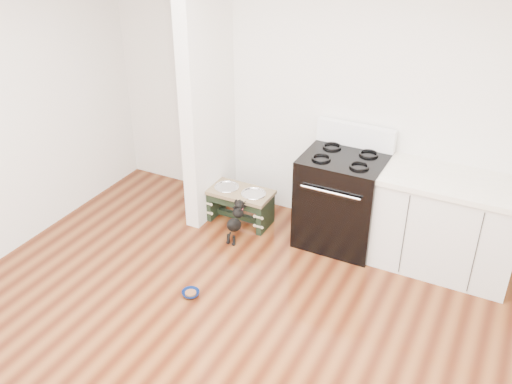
# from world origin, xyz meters

# --- Properties ---
(ground) EXTENTS (5.00, 5.00, 0.00)m
(ground) POSITION_xyz_m (0.00, 0.00, 0.00)
(ground) COLOR #40190B
(ground) RESTS_ON ground
(room_shell) EXTENTS (5.00, 5.00, 5.00)m
(room_shell) POSITION_xyz_m (0.00, 0.00, 1.62)
(room_shell) COLOR silver
(room_shell) RESTS_ON ground
(partition_wall) EXTENTS (0.15, 0.80, 2.70)m
(partition_wall) POSITION_xyz_m (-1.18, 2.10, 1.35)
(partition_wall) COLOR silver
(partition_wall) RESTS_ON ground
(oven_range) EXTENTS (0.76, 0.69, 1.14)m
(oven_range) POSITION_xyz_m (0.25, 2.16, 0.48)
(oven_range) COLOR black
(oven_range) RESTS_ON ground
(cabinet_run) EXTENTS (1.24, 0.64, 0.91)m
(cabinet_run) POSITION_xyz_m (1.23, 2.18, 0.45)
(cabinet_run) COLOR silver
(cabinet_run) RESTS_ON ground
(dog_feeder) EXTENTS (0.67, 0.36, 0.38)m
(dog_feeder) POSITION_xyz_m (-0.79, 2.02, 0.26)
(dog_feeder) COLOR black
(dog_feeder) RESTS_ON ground
(puppy) EXTENTS (0.12, 0.34, 0.41)m
(puppy) POSITION_xyz_m (-0.67, 1.71, 0.22)
(puppy) COLOR black
(puppy) RESTS_ON ground
(floor_bowl) EXTENTS (0.17, 0.17, 0.05)m
(floor_bowl) POSITION_xyz_m (-0.59, 0.76, 0.02)
(floor_bowl) COLOR navy
(floor_bowl) RESTS_ON ground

